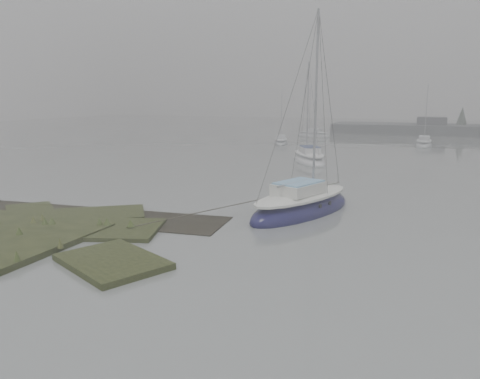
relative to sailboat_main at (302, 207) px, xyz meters
name	(u,v)px	position (x,y,z in m)	size (l,w,h in m)	color
ground	(314,156)	(-4.43, 21.58, -0.31)	(160.00, 160.00, 0.00)	slate
sailboat_main	(302,207)	(0.00, 0.00, 0.00)	(4.58, 7.37, 9.89)	#12103D
sailboat_white	(309,159)	(-3.79, 16.98, -0.03)	(4.77, 6.46, 8.80)	silver
sailboat_far_a	(281,142)	(-10.50, 31.20, -0.10)	(2.84, 5.01, 6.72)	#A0A5AA
sailboat_far_b	(424,144)	(4.85, 34.65, -0.08)	(1.71, 5.16, 7.27)	silver
sailboat_far_c	(313,135)	(-9.37, 42.51, -0.08)	(5.32, 3.46, 7.15)	silver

